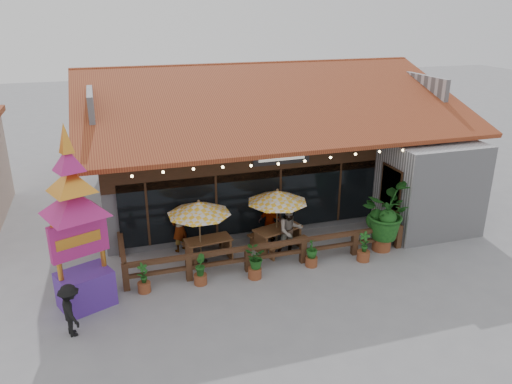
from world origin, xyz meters
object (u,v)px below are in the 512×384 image
object	(u,v)px
umbrella_right	(277,197)
picnic_table_right	(278,234)
thai_sign_tower	(74,207)
pedestrian	(71,310)
picnic_table_left	(209,245)
umbrella_left	(199,208)
tropical_plant	(384,213)

from	to	relation	value
umbrella_right	picnic_table_right	distance (m)	1.49
thai_sign_tower	pedestrian	xyz separation A→B (m)	(-0.35, -1.39, -2.40)
umbrella_right	picnic_table_right	bearing A→B (deg)	-2.98
picnic_table_left	thai_sign_tower	size ratio (longest dim) A/B	0.29
umbrella_left	picnic_table_left	distance (m)	1.57
umbrella_right	pedestrian	xyz separation A→B (m)	(-7.02, -3.18, -1.29)
umbrella_right	tropical_plant	world-z (taller)	tropical_plant
umbrella_right	thai_sign_tower	xyz separation A→B (m)	(-6.67, -1.79, 1.11)
umbrella_right	picnic_table_right	size ratio (longest dim) A/B	1.14
picnic_table_right	thai_sign_tower	bearing A→B (deg)	-165.05
picnic_table_right	thai_sign_tower	distance (m)	7.41
umbrella_left	umbrella_right	world-z (taller)	umbrella_right
picnic_table_left	pedestrian	distance (m)	5.48
umbrella_left	umbrella_right	xyz separation A→B (m)	(2.87, 0.20, 0.01)
picnic_table_right	tropical_plant	size ratio (longest dim) A/B	0.83
umbrella_left	picnic_table_right	xyz separation A→B (m)	(2.91, 0.20, -1.48)
umbrella_right	pedestrian	size ratio (longest dim) A/B	1.58
umbrella_left	pedestrian	xyz separation A→B (m)	(-4.15, -2.98, -1.28)
thai_sign_tower	tropical_plant	world-z (taller)	thai_sign_tower
umbrella_right	picnic_table_left	xyz separation A→B (m)	(-2.55, -0.02, -1.53)
umbrella_left	pedestrian	world-z (taller)	umbrella_left
umbrella_right	tropical_plant	distance (m)	3.90
picnic_table_left	tropical_plant	distance (m)	6.39
umbrella_left	picnic_table_right	size ratio (longest dim) A/B	1.36
pedestrian	tropical_plant	bearing A→B (deg)	-96.70
picnic_table_left	pedestrian	bearing A→B (deg)	-144.68
picnic_table_left	thai_sign_tower	bearing A→B (deg)	-156.63
tropical_plant	umbrella_right	bearing A→B (deg)	161.26
umbrella_left	picnic_table_right	bearing A→B (deg)	3.87
umbrella_left	picnic_table_left	size ratio (longest dim) A/B	1.66
umbrella_left	umbrella_right	distance (m)	2.88
umbrella_left	pedestrian	bearing A→B (deg)	-144.29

